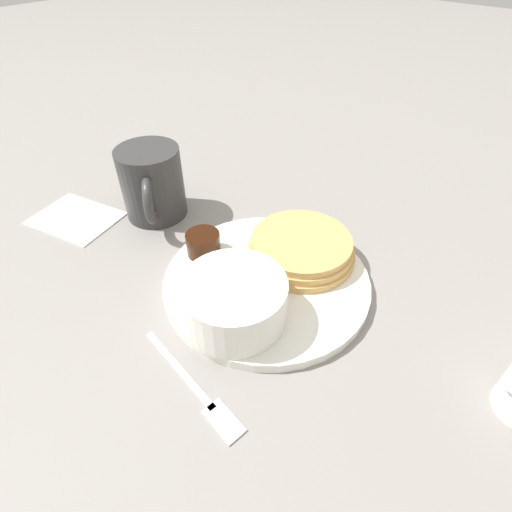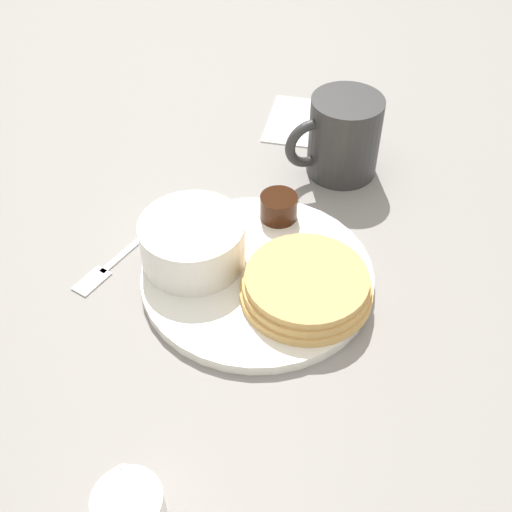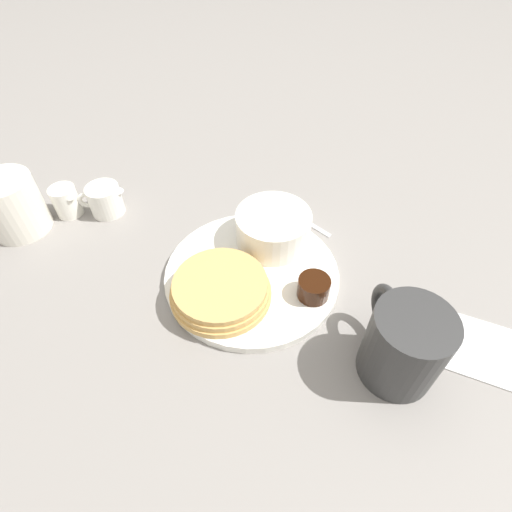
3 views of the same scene
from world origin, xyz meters
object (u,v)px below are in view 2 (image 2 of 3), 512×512
object	(u,v)px
bowl	(193,241)
coffee_mug	(342,137)
plate	(257,276)
fork	(115,261)

from	to	relation	value
bowl	coffee_mug	distance (m)	0.24
bowl	coffee_mug	size ratio (longest dim) A/B	1.03
plate	coffee_mug	bearing A→B (deg)	177.37
plate	bowl	world-z (taller)	bowl
plate	coffee_mug	xyz separation A→B (m)	(-0.21, 0.01, 0.04)
coffee_mug	fork	world-z (taller)	coffee_mug
plate	bowl	distance (m)	0.08
plate	coffee_mug	distance (m)	0.22
plate	fork	size ratio (longest dim) A/B	1.63
plate	coffee_mug	world-z (taller)	coffee_mug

